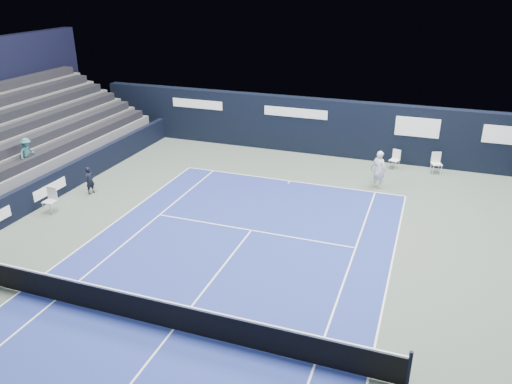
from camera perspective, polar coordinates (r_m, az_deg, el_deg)
ground at (r=16.29m, az=-6.02°, el=-11.22°), size 48.00×48.00×0.00m
court_surface at (r=14.88m, az=-9.42°, el=-15.25°), size 10.97×23.77×0.01m
folding_chair_back_a at (r=26.92m, az=15.70°, el=3.99°), size 0.56×0.58×0.99m
folding_chair_back_b at (r=26.88m, az=19.91°, el=3.32°), size 0.60×0.59×1.08m
line_judge_chair at (r=22.75m, az=-22.41°, el=-0.66°), size 0.48×0.47×1.09m
line_judge at (r=24.05m, az=-18.44°, el=1.26°), size 0.41×0.53×1.28m
court_markings at (r=14.88m, az=-9.43°, el=-15.24°), size 11.03×23.83×0.00m
tennis_net at (r=14.57m, az=-9.56°, el=-13.70°), size 12.90×0.10×1.10m
back_sponsor_wall at (r=28.22m, az=6.63°, el=7.51°), size 26.00×0.63×3.10m
side_barrier_left at (r=23.90m, az=-22.82°, el=0.36°), size 0.33×22.00×1.20m
tennis_player at (r=24.09m, az=13.87°, el=2.54°), size 0.78×0.95×1.82m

